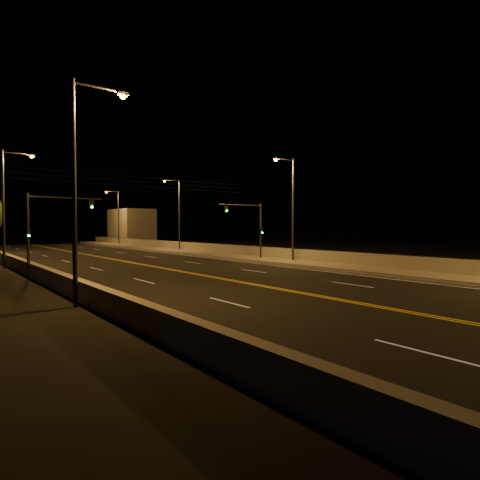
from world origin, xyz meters
TOP-DOWN VIEW (x-y plane):
  - road at (0.00, 20.00)m, footprint 18.00×120.00m
  - sidewalk at (10.80, 20.00)m, footprint 3.60×120.00m
  - curb at (8.93, 20.00)m, footprint 0.14×120.00m
  - parapet_wall at (12.45, 20.00)m, footprint 0.30×120.00m
  - jersey_barrier at (-9.61, 20.00)m, footprint 0.45×120.00m
  - distant_building_right at (16.50, 71.25)m, footprint 6.00×10.00m
  - parapet_rail at (12.45, 20.00)m, footprint 0.06×120.00m
  - lane_markings at (0.00, 19.93)m, footprint 17.32×116.00m
  - streetlight_1 at (11.54, 22.50)m, footprint 2.55×0.28m
  - streetlight_2 at (11.54, 43.90)m, footprint 2.55×0.28m
  - streetlight_3 at (11.54, 65.80)m, footprint 2.55×0.28m
  - streetlight_4 at (-9.94, 13.88)m, footprint 2.55×0.28m
  - streetlight_5 at (-9.94, 34.05)m, footprint 2.55×0.28m
  - traffic_signal_right at (9.95, 26.18)m, footprint 5.11×0.31m
  - traffic_signal_left at (-8.75, 26.18)m, footprint 5.11×0.31m
  - overhead_wires at (0.00, 29.50)m, footprint 22.00×0.03m

SIDE VIEW (x-z plane):
  - road at x=0.00m, z-range 0.00..0.02m
  - lane_markings at x=0.00m, z-range 0.02..0.02m
  - curb at x=8.93m, z-range 0.00..0.15m
  - sidewalk at x=10.80m, z-range 0.00..0.30m
  - jersey_barrier at x=-9.61m, z-range 0.00..0.97m
  - parapet_wall at x=12.45m, z-range 0.30..1.30m
  - parapet_rail at x=12.45m, z-range 1.30..1.36m
  - distant_building_right at x=16.50m, z-range 0.00..6.75m
  - traffic_signal_right at x=9.95m, z-range 0.79..6.48m
  - traffic_signal_left at x=-8.75m, z-range 0.79..6.48m
  - streetlight_1 at x=11.54m, z-range 0.72..10.44m
  - streetlight_2 at x=11.54m, z-range 0.72..10.44m
  - streetlight_3 at x=11.54m, z-range 0.72..10.44m
  - streetlight_4 at x=-9.94m, z-range 0.72..10.44m
  - streetlight_5 at x=-9.94m, z-range 0.72..10.44m
  - overhead_wires at x=0.00m, z-range 6.98..7.81m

